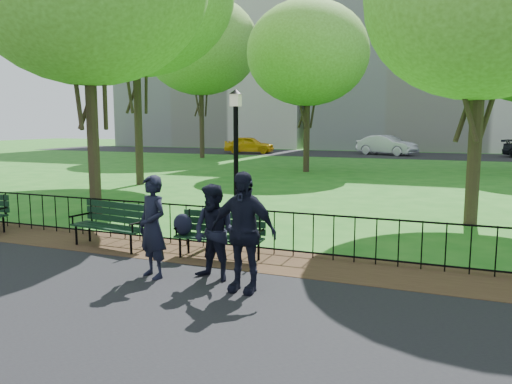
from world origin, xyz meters
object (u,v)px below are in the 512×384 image
at_px(tree_far_c, 308,53).
at_px(person_left, 153,227).
at_px(park_bench_main, 205,228).
at_px(person_right, 243,232).
at_px(lamppost, 236,157).
at_px(park_bench_left_a, 112,220).
at_px(sedan_silver, 387,145).
at_px(tree_far_w, 201,45).
at_px(person_mid, 214,233).
at_px(taxi, 249,145).

bearing_deg(tree_far_c, person_left, -81.45).
xyz_separation_m(park_bench_main, person_right, (1.46, -1.50, 0.35)).
distance_m(lamppost, person_right, 4.10).
relative_size(park_bench_left_a, tree_far_c, 0.21).
distance_m(tree_far_c, sedan_silver, 17.18).
xyz_separation_m(tree_far_w, person_mid, (14.26, -26.24, -7.47)).
height_order(tree_far_c, person_mid, tree_far_c).
height_order(tree_far_w, sedan_silver, tree_far_w).
xyz_separation_m(person_left, person_right, (1.69, -0.07, 0.07)).
bearing_deg(person_left, park_bench_main, 103.76).
bearing_deg(park_bench_left_a, person_right, -15.06).
relative_size(person_right, taxi, 0.44).
relative_size(tree_far_w, person_left, 6.84).
relative_size(tree_far_w, taxi, 2.77).
bearing_deg(person_right, person_mid, 156.19).
height_order(park_bench_left_a, tree_far_c, tree_far_c).
xyz_separation_m(park_bench_main, park_bench_left_a, (-2.22, 0.04, -0.01)).
distance_m(lamppost, tree_far_w, 27.24).
bearing_deg(person_mid, tree_far_w, 130.49).
height_order(tree_far_w, taxi, tree_far_w).
distance_m(park_bench_main, park_bench_left_a, 2.22).
xyz_separation_m(lamppost, tree_far_w, (-13.18, 22.96, 6.44)).
xyz_separation_m(park_bench_main, person_mid, (0.80, -1.18, 0.21)).
relative_size(lamppost, person_right, 1.80).
xyz_separation_m(park_bench_left_a, tree_far_w, (-11.24, 25.03, 7.70)).
xyz_separation_m(tree_far_w, taxi, (1.09, 6.64, -7.54)).
bearing_deg(taxi, person_mid, -167.58).
xyz_separation_m(park_bench_left_a, taxi, (-10.15, 31.67, 0.16)).
height_order(person_mid, taxi, person_mid).
bearing_deg(sedan_silver, tree_far_c, -165.03).
distance_m(park_bench_left_a, tree_far_c, 18.38).
bearing_deg(person_mid, park_bench_left_a, 170.05).
distance_m(park_bench_main, tree_far_c, 18.65).
distance_m(park_bench_left_a, sedan_silver, 33.66).
relative_size(park_bench_left_a, person_left, 1.07).
bearing_deg(person_left, tree_far_c, 121.67).
relative_size(park_bench_left_a, person_mid, 1.16).
bearing_deg(lamppost, person_right, -64.26).
relative_size(lamppost, sedan_silver, 0.69).
xyz_separation_m(park_bench_main, person_left, (-0.24, -1.43, 0.28)).
bearing_deg(person_left, person_mid, 36.81).
bearing_deg(taxi, tree_far_w, 161.25).
xyz_separation_m(lamppost, taxi, (-12.09, 29.60, -1.10)).
distance_m(park_bench_left_a, person_right, 4.00).
bearing_deg(tree_far_c, person_mid, -78.26).
distance_m(tree_far_c, person_mid, 19.83).
relative_size(person_left, taxi, 0.41).
bearing_deg(sedan_silver, person_mid, -154.65).
height_order(lamppost, tree_far_w, tree_far_w).
relative_size(lamppost, person_mid, 2.10).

